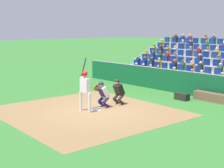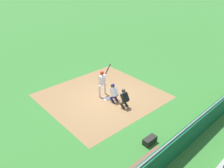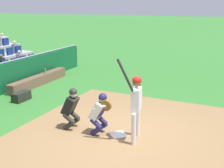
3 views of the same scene
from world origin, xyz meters
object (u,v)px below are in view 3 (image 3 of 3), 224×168
Objects in this scene: batter_at_plate at (136,101)px; dugout_bench at (39,80)px; home_plate_marker at (118,135)px; catcher_crouching at (100,111)px; equipment_duffel_bag at (21,96)px; home_plate_umpire at (71,106)px; water_bottle_on_bench at (45,71)px.

dugout_bench is (-3.56, -5.94, -0.92)m from batter_at_plate.
batter_at_plate reaches higher than dugout_bench.
batter_at_plate is at bearing 79.11° from home_plate_marker.
catcher_crouching reaches higher than equipment_duffel_bag.
water_bottle_on_bench is (-3.98, -3.87, -0.13)m from home_plate_umpire.
catcher_crouching is 1.68× the size of equipment_duffel_bag.
dugout_bench is at bearing -126.39° from catcher_crouching.
equipment_duffel_bag is (-1.30, -4.59, 0.16)m from home_plate_marker.
equipment_duffel_bag is at bearing 16.03° from water_bottle_on_bench.
home_plate_umpire is at bearing 44.15° from water_bottle_on_bench.
equipment_duffel_bag is at bearing 20.41° from dugout_bench.
catcher_crouching is at bearing -73.61° from home_plate_marker.
home_plate_umpire is at bearing 47.73° from dugout_bench.
equipment_duffel_bag is at bearing -105.78° from home_plate_marker.
home_plate_marker is 6.41m from dugout_bench.
home_plate_marker is at bearing 54.05° from water_bottle_on_bench.
dugout_bench is (-3.61, -4.89, -0.48)m from catcher_crouching.
home_plate_umpire is 3.48m from equipment_duffel_bag.
catcher_crouching is at bearing -87.56° from batter_at_plate.
home_plate_umpire is at bearing -89.56° from batter_at_plate.
equipment_duffel_bag is (2.57, 0.74, -0.39)m from water_bottle_on_bench.
catcher_crouching is 6.10m from dugout_bench.
home_plate_umpire is at bearing 67.37° from equipment_duffel_bag.
batter_at_plate is at bearing 59.04° from dugout_bench.
dugout_bench is 14.66× the size of water_bottle_on_bench.
dugout_bench is (-3.58, -3.94, -0.48)m from home_plate_umpire.
batter_at_plate is 1.84× the size of catcher_crouching.
home_plate_marker is 1.25m from batter_at_plate.
water_bottle_on_bench is at bearing -162.25° from equipment_duffel_bag.
dugout_bench reaches higher than home_plate_marker.
dugout_bench is at bearing -157.87° from equipment_duffel_bag.
home_plate_marker is at bearing 106.39° from catcher_crouching.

